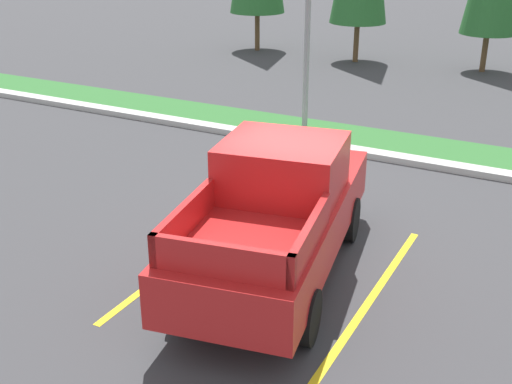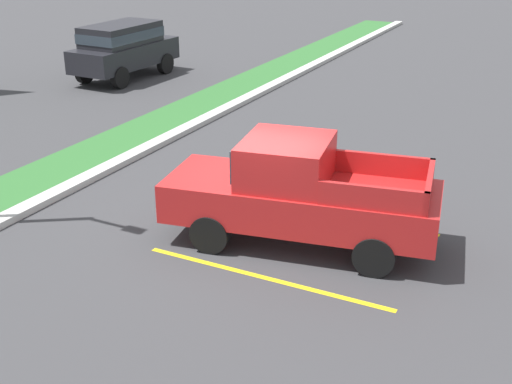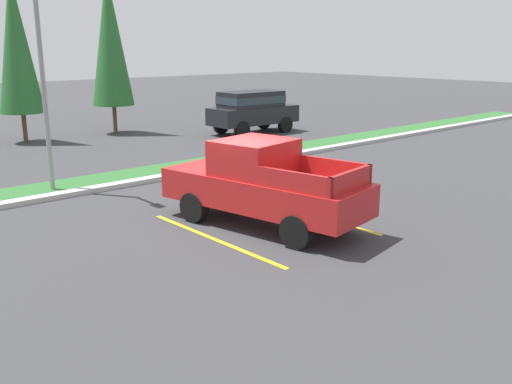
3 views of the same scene
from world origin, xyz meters
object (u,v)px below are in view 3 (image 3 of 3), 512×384
Objects in this scene: pickup_truck_main at (262,184)px; cypress_tree_center at (16,43)px; street_light at (44,71)px; suv_distant at (252,109)px; cypress_tree_right_inner at (110,39)px.

cypress_tree_center is (0.17, 16.39, 3.35)m from pickup_truck_main.
suv_distant is at bearing 22.08° from street_light.
street_light is 12.02m from cypress_tree_right_inner.
cypress_tree_center is at bearing 177.28° from cypress_tree_right_inner.
street_light is at bearing -105.32° from cypress_tree_center.
pickup_truck_main is 16.73m from cypress_tree_center.
suv_distant is at bearing -41.99° from cypress_tree_right_inner.
suv_distant is 0.76× the size of street_light.
street_light is at bearing -126.50° from cypress_tree_right_inner.
suv_distant is at bearing 49.81° from pickup_truck_main.
pickup_truck_main is 7.47m from street_light.
suv_distant is 0.59× the size of cypress_tree_right_inner.
street_light is at bearing -157.92° from suv_distant.
street_light is at bearing 111.09° from pickup_truck_main.
pickup_truck_main is 0.73× the size of cypress_tree_center.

